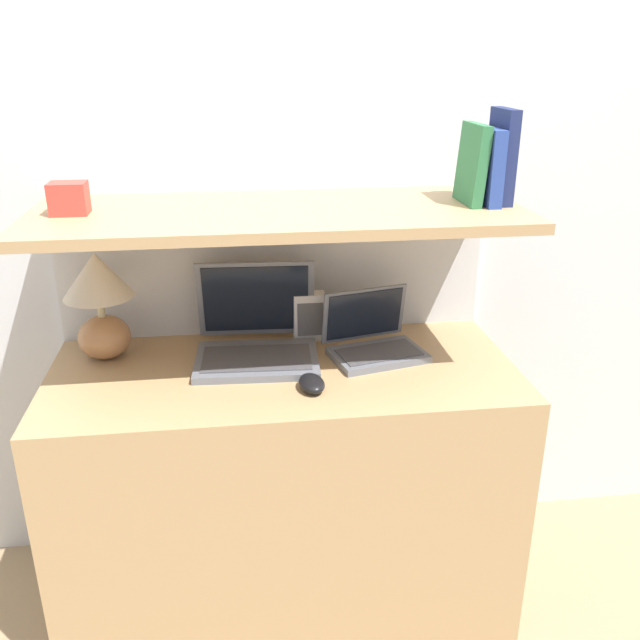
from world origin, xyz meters
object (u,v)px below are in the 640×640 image
object	(u,v)px
laptop_small	(373,341)
shelf_gadget	(69,198)
computer_mouse	(312,383)
book_navy	(502,156)
laptop_large	(257,339)
router_box	(309,316)
book_blue	(486,166)
book_green	(472,164)
table_lamp	(99,298)

from	to	relation	value
laptop_small	shelf_gadget	world-z (taller)	shelf_gadget
computer_mouse	book_navy	distance (m)	0.78
book_navy	computer_mouse	bearing A→B (deg)	-159.76
laptop_large	computer_mouse	size ratio (longest dim) A/B	3.25
laptop_large	laptop_small	bearing A→B (deg)	-4.80
router_box	shelf_gadget	size ratio (longest dim) A/B	1.61
book_blue	book_navy	bearing A→B (deg)	0.00
computer_mouse	book_blue	size ratio (longest dim) A/B	0.56
laptop_large	book_green	world-z (taller)	book_green
laptop_small	book_blue	distance (m)	0.57
table_lamp	book_navy	bearing A→B (deg)	-4.28
laptop_large	book_green	distance (m)	0.75
table_lamp	router_box	bearing A→B (deg)	5.29
book_blue	router_box	bearing A→B (deg)	163.48
laptop_large	computer_mouse	bearing A→B (deg)	-60.03
router_box	book_navy	xyz separation A→B (m)	(0.50, -0.14, 0.48)
laptop_large	book_blue	xyz separation A→B (m)	(0.62, -0.03, 0.47)
book_navy	book_blue	world-z (taller)	book_navy
table_lamp	laptop_large	size ratio (longest dim) A/B	0.87
laptop_small	shelf_gadget	xyz separation A→B (m)	(-0.78, -0.00, 0.43)
laptop_small	shelf_gadget	bearing A→B (deg)	-179.85
laptop_small	router_box	distance (m)	0.22
book_navy	book_green	size ratio (longest dim) A/B	1.17
laptop_large	book_green	bearing A→B (deg)	-2.94
table_lamp	shelf_gadget	xyz separation A→B (m)	(-0.03, -0.08, 0.29)
laptop_small	computer_mouse	distance (m)	0.28
router_box	book_blue	world-z (taller)	book_blue
computer_mouse	router_box	xyz separation A→B (m)	(0.03, 0.33, 0.05)
book_blue	laptop_large	bearing A→B (deg)	177.24
computer_mouse	book_blue	world-z (taller)	book_blue
computer_mouse	laptop_large	bearing A→B (deg)	119.97
router_box	book_green	world-z (taller)	book_green
laptop_large	router_box	distance (m)	0.19
laptop_large	book_blue	size ratio (longest dim) A/B	1.81
computer_mouse	book_navy	size ratio (longest dim) A/B	0.45
book_navy	table_lamp	bearing A→B (deg)	175.72
table_lamp	book_navy	xyz separation A→B (m)	(1.08, -0.08, 0.37)
table_lamp	book_blue	xyz separation A→B (m)	(1.04, -0.08, 0.35)
book_green	shelf_gadget	size ratio (longest dim) A/B	2.30
book_navy	book_blue	size ratio (longest dim) A/B	1.24
laptop_large	book_navy	size ratio (longest dim) A/B	1.46
computer_mouse	book_navy	world-z (taller)	book_navy
laptop_small	book_green	world-z (taller)	book_green
router_box	book_blue	bearing A→B (deg)	-16.52
shelf_gadget	computer_mouse	bearing A→B (deg)	-18.61
book_navy	book_green	distance (m)	0.08
book_navy	laptop_large	bearing A→B (deg)	177.41
laptop_small	router_box	world-z (taller)	laptop_small
book_navy	shelf_gadget	distance (m)	1.11
table_lamp	router_box	world-z (taller)	table_lamp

